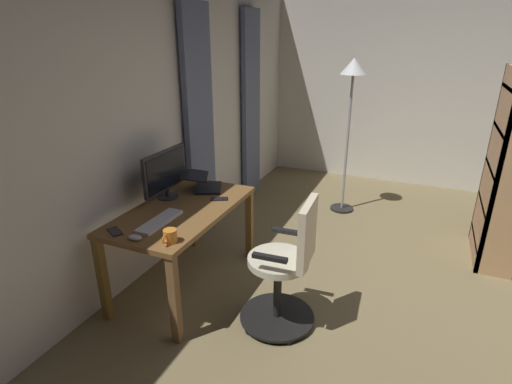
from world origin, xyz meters
The scene contains 16 objects.
ground_plane centered at (0.00, 0.00, 0.00)m, with size 8.02×8.02×0.00m, color olive.
back_room_partition centered at (0.00, -2.67, 1.32)m, with size 6.17×0.10×2.63m, color silver.
left_room_partition centered at (-3.08, 0.00, 1.32)m, with size 0.10×5.33×2.63m, color silver.
curtain_left_panel centered at (-1.84, -2.56, 1.16)m, with size 0.44×0.06×2.32m, color slate.
curtain_right_panel centered at (-0.56, -2.56, 1.16)m, with size 0.47×0.06×2.32m, color slate.
desk centered at (0.41, -2.16, 0.63)m, with size 1.32×0.71×0.72m.
office_chair centered at (0.55, -1.22, 0.47)m, with size 0.56×0.56×1.00m.
computer_monitor centered at (0.27, -2.40, 0.95)m, with size 0.56×0.18×0.41m.
computer_keyboard centered at (0.71, -2.16, 0.74)m, with size 0.43×0.13×0.02m, color silver.
laptop centered at (-0.02, -2.22, 0.78)m, with size 0.42×0.44×0.16m.
computer_mouse centered at (1.00, -2.16, 0.74)m, with size 0.06×0.10×0.04m, color silver.
cell_phone_face_up centered at (0.14, -1.97, 0.73)m, with size 0.07×0.14×0.01m, color black.
cell_phone_by_monitor centered at (0.96, -2.36, 0.73)m, with size 0.07×0.14×0.01m, color #232328.
mug_coffee centered at (0.93, -1.92, 0.77)m, with size 0.14×0.09×0.09m.
bookshelf centered at (-1.16, 0.24, 0.89)m, with size 0.77×0.30×1.83m.
floor_lamp centered at (-1.71, -1.27, 1.45)m, with size 0.29×0.29×1.79m.
Camera 1 is at (2.88, -0.45, 2.02)m, focal length 28.09 mm.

